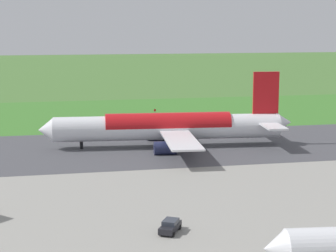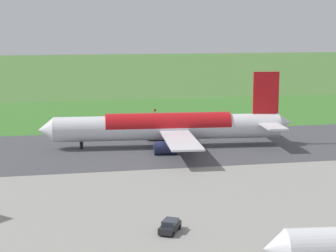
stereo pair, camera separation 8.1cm
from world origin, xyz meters
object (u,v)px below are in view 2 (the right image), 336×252
object	(u,v)px
service_car_followme	(170,226)
traffic_cone_orange	(136,118)
airliner_main	(170,127)
no_stopping_sign	(155,113)

from	to	relation	value
service_car_followme	traffic_cone_orange	xyz separation A→B (m)	(-9.33, -89.86, -0.57)
service_car_followme	airliner_main	bearing A→B (deg)	-101.79
no_stopping_sign	traffic_cone_orange	size ratio (longest dim) A/B	4.39
service_car_followme	traffic_cone_orange	distance (m)	90.34
airliner_main	service_car_followme	size ratio (longest dim) A/B	11.93
airliner_main	no_stopping_sign	bearing A→B (deg)	-95.91
no_stopping_sign	traffic_cone_orange	xyz separation A→B (m)	(5.56, 1.59, -1.17)
airliner_main	no_stopping_sign	distance (m)	40.23
service_car_followme	traffic_cone_orange	bearing A→B (deg)	-95.93
no_stopping_sign	service_car_followme	bearing A→B (deg)	80.75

